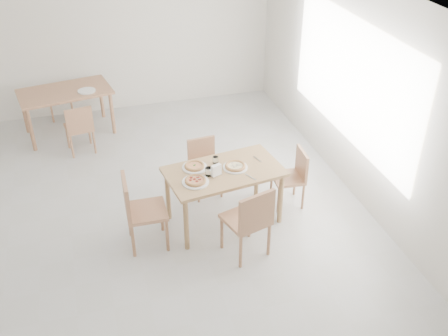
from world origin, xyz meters
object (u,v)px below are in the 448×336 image
object	(u,v)px
pizza_margherita	(194,166)
chair_back_n	(61,91)
napkin_holder	(216,171)
chair_south	(250,218)
chair_west	(138,208)
tumbler_b	(209,172)
plate_pepperoni	(195,182)
second_table	(65,96)
pizza_pepperoni	(195,180)
chair_north	(204,162)
pizza_mushroom	(235,166)
plate_empty	(87,91)
main_table	(224,177)
chair_east	(294,174)
plate_mushroom	(235,167)
plate_margherita	(195,167)
chair_back_s	(79,126)
tumbler_a	(215,160)

from	to	relation	value
pizza_margherita	chair_back_n	bearing A→B (deg)	113.63
napkin_holder	chair_south	bearing A→B (deg)	-92.59
chair_west	tumbler_b	size ratio (longest dim) A/B	8.98
plate_pepperoni	tumbler_b	world-z (taller)	tumbler_b
second_table	pizza_pepperoni	bearing A→B (deg)	-76.45
chair_north	pizza_mushroom	bearing A→B (deg)	-78.11
plate_pepperoni	plate_empty	size ratio (longest dim) A/B	1.13
pizza_margherita	pizza_mushroom	xyz separation A→B (m)	(0.47, -0.14, 0.00)
pizza_margherita	main_table	bearing A→B (deg)	-24.13
chair_east	plate_mushroom	distance (m)	0.89
plate_mushroom	chair_back_n	distance (m)	4.18
pizza_pepperoni	plate_empty	world-z (taller)	pizza_pepperoni
tumbler_b	plate_margherita	bearing A→B (deg)	120.94
main_table	napkin_holder	world-z (taller)	napkin_holder
chair_south	pizza_margherita	size ratio (longest dim) A/B	3.08
chair_back_s	plate_pepperoni	bearing A→B (deg)	108.49
pizza_pepperoni	chair_east	bearing A→B (deg)	11.75
tumbler_b	chair_east	bearing A→B (deg)	8.38
second_table	pizza_mushroom	bearing A→B (deg)	-67.28
chair_north	chair_west	bearing A→B (deg)	-143.48
plate_mushroom	chair_back_s	bearing A→B (deg)	128.55
chair_south	tumbler_a	distance (m)	0.96
tumbler_b	chair_back_s	xyz separation A→B (m)	(-1.42, 2.29, -0.34)
chair_east	napkin_holder	bearing A→B (deg)	-75.37
plate_mushroom	chair_south	bearing A→B (deg)	-93.85
pizza_mushroom	chair_back_n	world-z (taller)	chair_back_n
chair_west	chair_back_s	bearing A→B (deg)	14.06
main_table	chair_back_n	distance (m)	4.11
tumbler_a	chair_west	bearing A→B (deg)	-160.46
napkin_holder	pizza_mushroom	bearing A→B (deg)	-1.03
plate_mushroom	pizza_pepperoni	size ratio (longest dim) A/B	0.98
pizza_pepperoni	tumbler_b	xyz separation A→B (m)	(0.19, 0.11, 0.02)
tumbler_a	napkin_holder	size ratio (longest dim) A/B	0.61
plate_pepperoni	pizza_margherita	distance (m)	0.32
plate_margherita	chair_back_s	bearing A→B (deg)	121.93
chair_west	pizza_mushroom	xyz separation A→B (m)	(1.22, 0.19, 0.24)
pizza_margherita	second_table	bearing A→B (deg)	117.27
pizza_pepperoni	second_table	xyz separation A→B (m)	(-1.39, 3.13, -0.12)
chair_south	chair_east	xyz separation A→B (m)	(0.88, 0.84, -0.08)
main_table	tumbler_a	world-z (taller)	tumbler_a
tumbler_a	pizza_pepperoni	bearing A→B (deg)	-133.79
chair_west	pizza_margherita	bearing A→B (deg)	-65.30
plate_mushroom	pizza_margherita	xyz separation A→B (m)	(-0.47, 0.14, 0.02)
pizza_margherita	chair_back_s	world-z (taller)	chair_back_s
plate_pepperoni	napkin_holder	distance (m)	0.29
chair_west	napkin_holder	size ratio (longest dim) A/B	6.35
chair_north	chair_west	world-z (taller)	chair_west
chair_north	tumbler_b	xyz separation A→B (m)	(-0.13, -0.77, 0.35)
chair_north	second_table	xyz separation A→B (m)	(-1.71, 2.25, 0.21)
plate_empty	pizza_margherita	bearing A→B (deg)	-67.54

